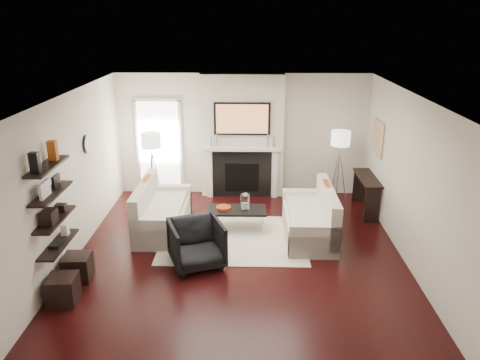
{
  "coord_description": "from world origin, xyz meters",
  "views": [
    {
      "loc": [
        0.16,
        -7.06,
        3.87
      ],
      "look_at": [
        0.0,
        0.6,
        1.15
      ],
      "focal_mm": 35.0,
      "sensor_mm": 36.0,
      "label": 1
    }
  ],
  "objects_px": {
    "loveseat_left_base": "(164,219)",
    "ottoman_near": "(78,267)",
    "lamp_left_shade": "(151,140)",
    "coffee_table": "(237,210)",
    "armchair": "(197,242)",
    "lamp_right_shade": "(341,138)",
    "loveseat_right_base": "(308,226)"
  },
  "relations": [
    {
      "from": "coffee_table",
      "to": "lamp_right_shade",
      "type": "distance_m",
      "value": 2.73
    },
    {
      "from": "loveseat_left_base",
      "to": "lamp_left_shade",
      "type": "bearing_deg",
      "value": 108.92
    },
    {
      "from": "loveseat_left_base",
      "to": "loveseat_right_base",
      "type": "relative_size",
      "value": 1.0
    },
    {
      "from": "armchair",
      "to": "ottoman_near",
      "type": "bearing_deg",
      "value": 173.86
    },
    {
      "from": "armchair",
      "to": "lamp_left_shade",
      "type": "height_order",
      "value": "lamp_left_shade"
    },
    {
      "from": "loveseat_left_base",
      "to": "ottoman_near",
      "type": "distance_m",
      "value": 2.05
    },
    {
      "from": "loveseat_left_base",
      "to": "armchair",
      "type": "relative_size",
      "value": 2.16
    },
    {
      "from": "loveseat_right_base",
      "to": "ottoman_near",
      "type": "distance_m",
      "value": 4.04
    },
    {
      "from": "loveseat_left_base",
      "to": "lamp_left_shade",
      "type": "distance_m",
      "value": 1.73
    },
    {
      "from": "lamp_left_shade",
      "to": "coffee_table",
      "type": "bearing_deg",
      "value": -32.01
    },
    {
      "from": "loveseat_left_base",
      "to": "loveseat_right_base",
      "type": "xyz_separation_m",
      "value": [
        2.71,
        -0.21,
        0.0
      ]
    },
    {
      "from": "loveseat_right_base",
      "to": "coffee_table",
      "type": "height_order",
      "value": "same"
    },
    {
      "from": "loveseat_left_base",
      "to": "lamp_left_shade",
      "type": "xyz_separation_m",
      "value": [
        -0.39,
        1.15,
        1.24
      ]
    },
    {
      "from": "loveseat_right_base",
      "to": "armchair",
      "type": "height_order",
      "value": "armchair"
    },
    {
      "from": "loveseat_right_base",
      "to": "lamp_left_shade",
      "type": "xyz_separation_m",
      "value": [
        -3.1,
        1.36,
        1.24
      ]
    },
    {
      "from": "loveseat_left_base",
      "to": "coffee_table",
      "type": "relative_size",
      "value": 1.64
    },
    {
      "from": "loveseat_left_base",
      "to": "ottoman_near",
      "type": "relative_size",
      "value": 4.5
    },
    {
      "from": "lamp_right_shade",
      "to": "ottoman_near",
      "type": "bearing_deg",
      "value": -144.92
    },
    {
      "from": "armchair",
      "to": "lamp_right_shade",
      "type": "height_order",
      "value": "lamp_right_shade"
    },
    {
      "from": "ottoman_near",
      "to": "armchair",
      "type": "bearing_deg",
      "value": 14.82
    },
    {
      "from": "armchair",
      "to": "loveseat_left_base",
      "type": "bearing_deg",
      "value": 99.8
    },
    {
      "from": "ottoman_near",
      "to": "coffee_table",
      "type": "bearing_deg",
      "value": 36.98
    },
    {
      "from": "coffee_table",
      "to": "armchair",
      "type": "bearing_deg",
      "value": -114.67
    },
    {
      "from": "loveseat_left_base",
      "to": "coffee_table",
      "type": "bearing_deg",
      "value": 1.32
    },
    {
      "from": "loveseat_left_base",
      "to": "lamp_left_shade",
      "type": "relative_size",
      "value": 4.5
    },
    {
      "from": "lamp_right_shade",
      "to": "lamp_left_shade",
      "type": "bearing_deg",
      "value": -176.31
    },
    {
      "from": "loveseat_left_base",
      "to": "loveseat_right_base",
      "type": "bearing_deg",
      "value": -4.52
    },
    {
      "from": "loveseat_right_base",
      "to": "loveseat_left_base",
      "type": "bearing_deg",
      "value": 175.48
    },
    {
      "from": "coffee_table",
      "to": "lamp_right_shade",
      "type": "bearing_deg",
      "value": 32.82
    },
    {
      "from": "lamp_right_shade",
      "to": "ottoman_near",
      "type": "height_order",
      "value": "lamp_right_shade"
    },
    {
      "from": "loveseat_left_base",
      "to": "lamp_right_shade",
      "type": "height_order",
      "value": "lamp_right_shade"
    },
    {
      "from": "lamp_left_shade",
      "to": "armchair",
      "type": "bearing_deg",
      "value": -64.49
    }
  ]
}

